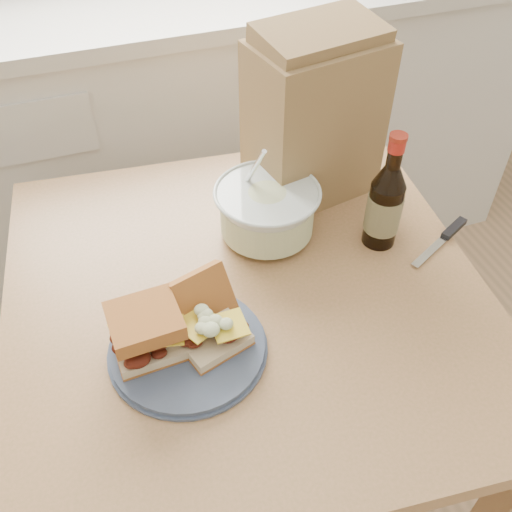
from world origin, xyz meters
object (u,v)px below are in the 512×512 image
object	(u,v)px
plate	(188,347)
beer_bottle	(385,204)
dining_table	(247,326)
paper_bag	(314,122)
coleslaw_bowl	(267,213)

from	to	relation	value
plate	beer_bottle	bearing A→B (deg)	17.51
dining_table	plate	world-z (taller)	plate
dining_table	plate	bearing A→B (deg)	-138.68
paper_bag	coleslaw_bowl	bearing A→B (deg)	-152.19
beer_bottle	paper_bag	world-z (taller)	paper_bag
dining_table	paper_bag	world-z (taller)	paper_bag
plate	paper_bag	xyz separation A→B (m)	(0.37, 0.34, 0.16)
beer_bottle	coleslaw_bowl	bearing A→B (deg)	133.63
plate	coleslaw_bowl	world-z (taller)	coleslaw_bowl
coleslaw_bowl	beer_bottle	size ratio (longest dim) A/B	0.85
beer_bottle	paper_bag	distance (m)	0.23
coleslaw_bowl	beer_bottle	world-z (taller)	beer_bottle
dining_table	paper_bag	distance (m)	0.43
dining_table	plate	distance (m)	0.20
beer_bottle	dining_table	bearing A→B (deg)	166.26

